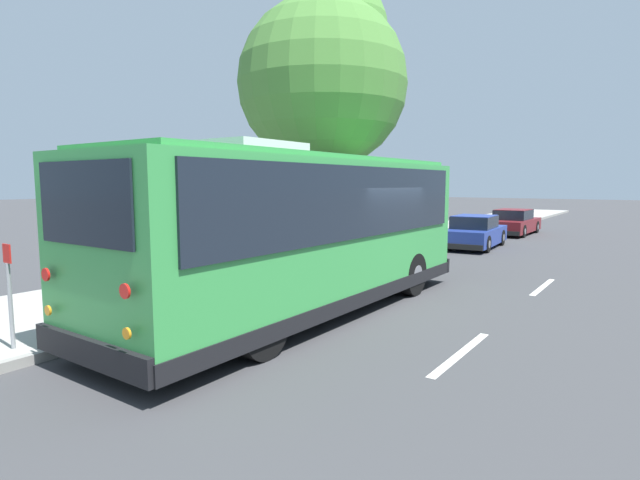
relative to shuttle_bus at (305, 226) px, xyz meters
name	(u,v)px	position (x,y,z in m)	size (l,w,h in m)	color
ground_plane	(363,301)	(1.47, -0.49, -1.75)	(160.00, 160.00, 0.00)	#3D3D3F
sidewalk_slab	(227,277)	(1.47, 3.72, -1.68)	(80.00, 4.32, 0.15)	#A3A099
curb_strip	(292,287)	(1.47, 1.50, -1.68)	(80.00, 0.14, 0.15)	gray
shuttle_bus	(305,226)	(0.00, 0.00, 0.00)	(9.25, 2.75, 3.28)	green
parked_sedan_blue	(475,233)	(12.05, 0.45, -1.15)	(4.38, 1.98, 1.31)	navy
parked_sedan_maroon	(513,223)	(18.41, 0.52, -1.16)	(4.60, 1.81, 1.27)	maroon
street_tree	(325,73)	(4.73, 2.76, 4.09)	(5.01, 5.01, 8.62)	brown
sign_post_near	(10,295)	(-4.63, 1.95, -0.79)	(0.06, 0.22, 1.57)	gray
sign_post_far	(91,284)	(-3.38, 1.95, -0.83)	(0.06, 0.22, 1.49)	gray
lane_stripe_mid	(461,353)	(-0.60, -3.43, -1.75)	(2.40, 0.14, 0.01)	silver
lane_stripe_ahead	(543,287)	(5.40, -3.43, -1.75)	(2.40, 0.14, 0.01)	silver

